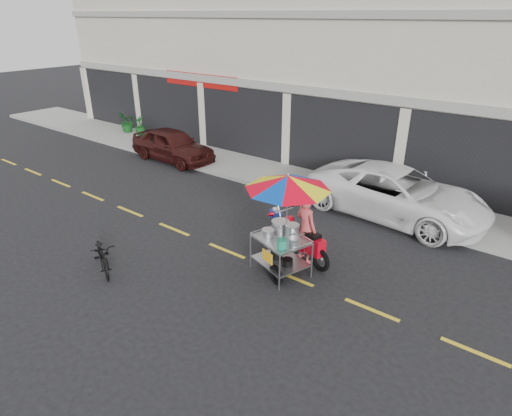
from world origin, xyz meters
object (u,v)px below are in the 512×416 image
Objects in this scene: maroon_sedan at (172,145)px; food_vendor_rig at (293,208)px; near_bicycle at (102,255)px; white_pickup at (397,193)px.

maroon_sedan is 9.39m from food_vendor_rig.
maroon_sedan is at bearing 173.16° from food_vendor_rig.
food_vendor_rig is at bearing -25.73° from near_bicycle.
maroon_sedan is 1.56× the size of food_vendor_rig.
maroon_sedan is 2.56× the size of near_bicycle.
near_bicycle is at bearing -123.22° from food_vendor_rig.
food_vendor_rig is (-0.90, -4.34, 0.83)m from white_pickup.
white_pickup reaches higher than near_bicycle.
near_bicycle is at bearing 152.37° from white_pickup.
white_pickup is 3.50× the size of near_bicycle.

